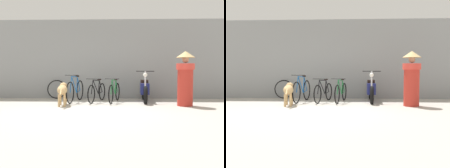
% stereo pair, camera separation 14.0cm
% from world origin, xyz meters
% --- Properties ---
extents(ground_plane, '(60.00, 60.00, 0.00)m').
position_xyz_m(ground_plane, '(0.00, 0.00, 0.00)').
color(ground_plane, '#ADA89E').
extents(shop_wall_back, '(9.87, 0.20, 2.94)m').
position_xyz_m(shop_wall_back, '(0.00, 3.23, 1.47)').
color(shop_wall_back, gray).
rests_on(shop_wall_back, ground).
extents(bicycle_0, '(0.46, 1.70, 0.91)m').
position_xyz_m(bicycle_0, '(-0.67, 2.06, 0.38)').
color(bicycle_0, black).
rests_on(bicycle_0, ground).
extents(bicycle_1, '(0.55, 1.57, 0.79)m').
position_xyz_m(bicycle_1, '(0.06, 2.06, 0.33)').
color(bicycle_1, black).
rests_on(bicycle_1, ground).
extents(bicycle_2, '(0.47, 1.60, 0.80)m').
position_xyz_m(bicycle_2, '(0.65, 2.04, 0.33)').
color(bicycle_2, black).
rests_on(bicycle_2, ground).
extents(motorcycle, '(0.58, 1.93, 1.04)m').
position_xyz_m(motorcycle, '(1.66, 2.17, 0.41)').
color(motorcycle, black).
rests_on(motorcycle, ground).
extents(stray_dog, '(0.38, 1.20, 0.68)m').
position_xyz_m(stray_dog, '(-0.89, 1.14, 0.47)').
color(stray_dog, tan).
rests_on(stray_dog, ground).
extents(person_in_robes, '(0.61, 0.61, 1.63)m').
position_xyz_m(person_in_robes, '(2.77, 1.18, 0.86)').
color(person_in_robes, '#B72D23').
rests_on(person_in_robes, ground).
extents(spare_tire_left, '(0.68, 0.22, 0.69)m').
position_xyz_m(spare_tire_left, '(-1.52, 2.98, 0.35)').
color(spare_tire_left, black).
rests_on(spare_tire_left, ground).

